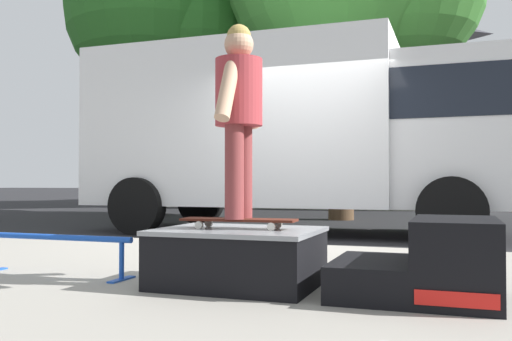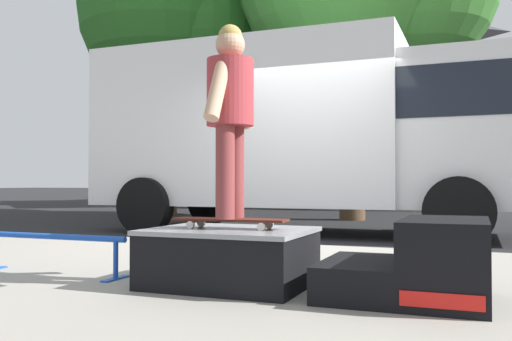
{
  "view_description": "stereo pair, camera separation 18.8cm",
  "coord_description": "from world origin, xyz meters",
  "px_view_note": "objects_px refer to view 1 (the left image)",
  "views": [
    {
      "loc": [
        2.01,
        -6.63,
        0.81
      ],
      "look_at": [
        0.17,
        -1.49,
        0.93
      ],
      "focal_mm": 39.17,
      "sensor_mm": 36.0,
      "label": 1
    },
    {
      "loc": [
        2.19,
        -6.57,
        0.81
      ],
      "look_at": [
        0.17,
        -1.49,
        0.93
      ],
      "focal_mm": 39.17,
      "sensor_mm": 36.0,
      "label": 2
    }
  ],
  "objects_px": {
    "grind_rail": "(54,245)",
    "skater_kid": "(239,104)",
    "skateboard": "(239,220)",
    "kicker_ramp": "(430,265)",
    "box_truck": "(301,129)",
    "street_tree_main": "(163,16)",
    "skate_box": "(238,255)"
  },
  "relations": [
    {
      "from": "grind_rail",
      "to": "skater_kid",
      "type": "xyz_separation_m",
      "value": [
        1.46,
        0.07,
        1.0
      ]
    },
    {
      "from": "skateboard",
      "to": "skater_kid",
      "type": "distance_m",
      "value": 0.78
    },
    {
      "from": "kicker_ramp",
      "to": "skater_kid",
      "type": "distance_m",
      "value": 1.6
    },
    {
      "from": "skater_kid",
      "to": "box_truck",
      "type": "distance_m",
      "value": 5.44
    },
    {
      "from": "kicker_ramp",
      "to": "box_truck",
      "type": "xyz_separation_m",
      "value": [
        -2.22,
        5.33,
        1.38
      ]
    },
    {
      "from": "grind_rail",
      "to": "skater_kid",
      "type": "height_order",
      "value": "skater_kid"
    },
    {
      "from": "grind_rail",
      "to": "kicker_ramp",
      "type": "bearing_deg",
      "value": 1.54
    },
    {
      "from": "skateboard",
      "to": "street_tree_main",
      "type": "bearing_deg",
      "value": 121.88
    },
    {
      "from": "street_tree_main",
      "to": "skateboard",
      "type": "bearing_deg",
      "value": -58.12
    },
    {
      "from": "skateboard",
      "to": "box_truck",
      "type": "height_order",
      "value": "box_truck"
    },
    {
      "from": "kicker_ramp",
      "to": "skater_kid",
      "type": "height_order",
      "value": "skater_kid"
    },
    {
      "from": "grind_rail",
      "to": "skateboard",
      "type": "xyz_separation_m",
      "value": [
        1.46,
        0.07,
        0.21
      ]
    },
    {
      "from": "skate_box",
      "to": "kicker_ramp",
      "type": "relative_size",
      "value": 1.11
    },
    {
      "from": "skate_box",
      "to": "grind_rail",
      "type": "height_order",
      "value": "skate_box"
    },
    {
      "from": "street_tree_main",
      "to": "grind_rail",
      "type": "bearing_deg",
      "value": -65.44
    },
    {
      "from": "kicker_ramp",
      "to": "box_truck",
      "type": "relative_size",
      "value": 0.14
    },
    {
      "from": "grind_rail",
      "to": "skater_kid",
      "type": "relative_size",
      "value": 1.02
    },
    {
      "from": "grind_rail",
      "to": "street_tree_main",
      "type": "relative_size",
      "value": 0.18
    },
    {
      "from": "kicker_ramp",
      "to": "skateboard",
      "type": "distance_m",
      "value": 1.25
    },
    {
      "from": "street_tree_main",
      "to": "skate_box",
      "type": "bearing_deg",
      "value": -58.13
    },
    {
      "from": "skate_box",
      "to": "skateboard",
      "type": "relative_size",
      "value": 1.34
    },
    {
      "from": "skate_box",
      "to": "grind_rail",
      "type": "bearing_deg",
      "value": -177.15
    },
    {
      "from": "skateboard",
      "to": "box_truck",
      "type": "distance_m",
      "value": 5.55
    },
    {
      "from": "kicker_ramp",
      "to": "skater_kid",
      "type": "xyz_separation_m",
      "value": [
        -1.22,
        -0.0,
        1.03
      ]
    },
    {
      "from": "skate_box",
      "to": "skateboard",
      "type": "xyz_separation_m",
      "value": [
        0.01,
        -0.0,
        0.24
      ]
    },
    {
      "from": "skate_box",
      "to": "skater_kid",
      "type": "height_order",
      "value": "skater_kid"
    },
    {
      "from": "skater_kid",
      "to": "street_tree_main",
      "type": "relative_size",
      "value": 0.18
    },
    {
      "from": "skateboard",
      "to": "kicker_ramp",
      "type": "bearing_deg",
      "value": 0.19
    },
    {
      "from": "kicker_ramp",
      "to": "grind_rail",
      "type": "bearing_deg",
      "value": -178.46
    },
    {
      "from": "skate_box",
      "to": "grind_rail",
      "type": "distance_m",
      "value": 1.46
    },
    {
      "from": "grind_rail",
      "to": "box_truck",
      "type": "relative_size",
      "value": 0.19
    },
    {
      "from": "grind_rail",
      "to": "street_tree_main",
      "type": "xyz_separation_m",
      "value": [
        -4.16,
        9.11,
        4.73
      ]
    }
  ]
}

